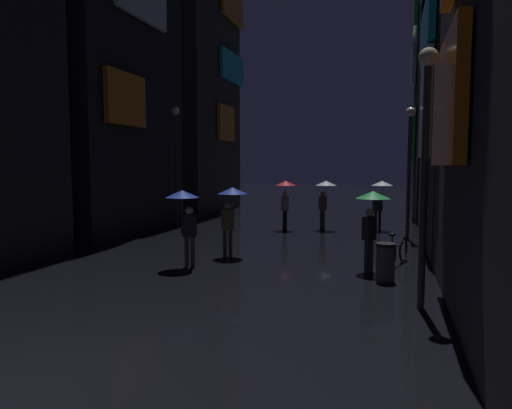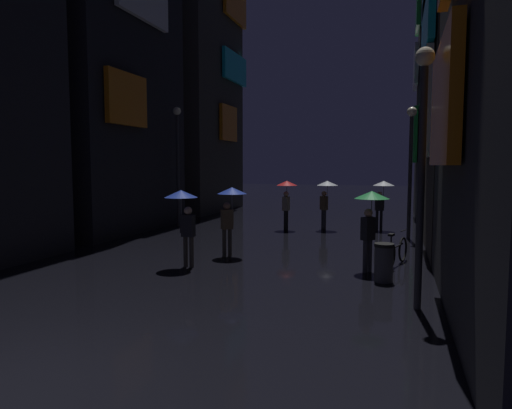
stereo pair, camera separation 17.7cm
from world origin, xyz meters
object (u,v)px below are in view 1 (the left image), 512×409
Objects in this scene: streetlamp_left_far at (176,152)px; pedestrian_foreground_right_clear at (381,191)px; pedestrian_near_crossing_blue at (185,207)px; pedestrian_midstreet_centre_red at (285,191)px; pedestrian_far_right_blue at (231,202)px; streetlamp_right_far at (409,156)px; pedestrian_foreground_left_green at (372,208)px; streetlamp_right_near at (426,146)px; pedestrian_midstreet_left_clear at (325,191)px; bicycle_parked_at_storefront at (397,251)px; trash_bin at (385,262)px.

pedestrian_foreground_right_clear is at bearing 9.14° from streetlamp_left_far.
pedestrian_midstreet_centre_red is at bearing 82.86° from pedestrian_near_crossing_blue.
streetlamp_right_far reaches higher than pedestrian_far_right_blue.
pedestrian_midstreet_centre_red is at bearing -164.07° from pedestrian_foreground_right_clear.
pedestrian_foreground_left_green is at bearing -100.54° from streetlamp_right_far.
pedestrian_near_crossing_blue is at bearing -131.02° from streetlamp_right_far.
pedestrian_near_crossing_blue is at bearing 162.01° from streetlamp_right_near.
pedestrian_foreground_right_clear is 1.00× the size of pedestrian_midstreet_left_clear.
streetlamp_right_near is at bearing -84.11° from bicycle_parked_at_storefront.
pedestrian_midstreet_left_clear is 8.96m from trash_bin.
pedestrian_foreground_left_green is 2.28× the size of trash_bin.
pedestrian_midstreet_left_clear is (1.61, 0.59, 0.00)m from pedestrian_midstreet_centre_red.
bicycle_parked_at_storefront is 11.50m from streetlamp_left_far.
pedestrian_midstreet_left_clear reaches higher than bicycle_parked_at_storefront.
pedestrian_midstreet_left_clear is at bearing 72.93° from pedestrian_near_crossing_blue.
trash_bin is (4.60, -1.81, -1.20)m from pedestrian_far_right_blue.
pedestrian_foreground_left_green is 0.39× the size of streetlamp_left_far.
pedestrian_foreground_left_green is at bearing 11.75° from pedestrian_near_crossing_blue.
pedestrian_foreground_left_green is 0.43× the size of streetlamp_right_far.
pedestrian_midstreet_centre_red is at bearing 127.86° from bicycle_parked_at_storefront.
pedestrian_far_right_blue and pedestrian_foreground_left_green have the same top height.
pedestrian_foreground_right_clear is 1.00× the size of pedestrian_far_right_blue.
pedestrian_near_crossing_blue is 2.28× the size of trash_bin.
pedestrian_foreground_left_green is (3.90, -6.86, 0.00)m from pedestrian_midstreet_centre_red.
streetlamp_right_far reaches higher than pedestrian_foreground_right_clear.
pedestrian_midstreet_centre_red is 1.20× the size of bicycle_parked_at_storefront.
pedestrian_far_right_blue is at bearing 158.47° from trash_bin.
streetlamp_right_far reaches higher than trash_bin.
bicycle_parked_at_storefront is (4.59, -5.90, -1.28)m from pedestrian_midstreet_centre_red.
streetlamp_right_far is 0.99× the size of streetlamp_right_near.
pedestrian_far_right_blue is 1.00× the size of pedestrian_midstreet_left_clear.
streetlamp_right_far is (0.40, 4.90, 2.75)m from bicycle_parked_at_storefront.
pedestrian_midstreet_centre_red and pedestrian_near_crossing_blue have the same top height.
streetlamp_right_far is at bearing 43.69° from pedestrian_far_right_blue.
pedestrian_near_crossing_blue is at bearing -110.62° from pedestrian_far_right_blue.
pedestrian_midstreet_centre_red is at bearing 116.95° from streetlamp_right_near.
pedestrian_foreground_right_clear is 0.39× the size of streetlamp_left_far.
pedestrian_midstreet_left_clear is 7.26m from bicycle_parked_at_storefront.
pedestrian_far_right_blue is 0.43× the size of streetlamp_right_far.
bicycle_parked_at_storefront is (4.89, 0.16, -1.28)m from pedestrian_far_right_blue.
trash_bin is (-0.70, -6.88, -2.67)m from streetlamp_right_far.
pedestrian_foreground_right_clear is 1.20× the size of bicycle_parked_at_storefront.
pedestrian_midstreet_left_clear is at bearing 154.74° from streetlamp_right_far.
pedestrian_far_right_blue is 2.28× the size of trash_bin.
pedestrian_midstreet_centre_red is at bearing 87.13° from pedestrian_far_right_blue.
pedestrian_midstreet_left_clear is (-2.32, -0.53, 0.00)m from pedestrian_foreground_right_clear.
pedestrian_far_right_blue reaches higher than bicycle_parked_at_storefront.
bicycle_parked_at_storefront is 4.82m from streetlamp_right_near.
pedestrian_foreground_right_clear and pedestrian_foreground_left_green have the same top height.
pedestrian_near_crossing_blue is (-0.99, -7.88, 0.00)m from pedestrian_midstreet_centre_red.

